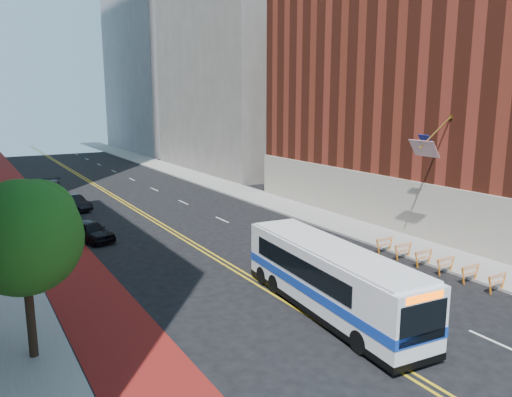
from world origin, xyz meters
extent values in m
plane|color=black|center=(0.00, 0.00, 0.00)|extent=(160.00, 160.00, 0.00)
cube|color=gray|center=(12.00, 30.00, 0.07)|extent=(4.00, 140.00, 0.15)
cube|color=maroon|center=(-8.10, 30.00, 0.00)|extent=(3.60, 140.00, 0.01)
cube|color=gold|center=(-0.18, 30.00, 0.00)|extent=(0.14, 140.00, 0.01)
cube|color=gold|center=(0.18, 30.00, 0.00)|extent=(0.14, 140.00, 0.01)
cube|color=silver|center=(4.80, -2.00, 0.01)|extent=(0.14, 2.20, 0.01)
cube|color=silver|center=(4.80, 6.00, 0.01)|extent=(0.14, 2.20, 0.01)
cube|color=silver|center=(4.80, 14.00, 0.01)|extent=(0.14, 2.20, 0.01)
cube|color=silver|center=(4.80, 22.00, 0.01)|extent=(0.14, 2.20, 0.01)
cube|color=silver|center=(4.80, 30.00, 0.01)|extent=(0.14, 2.20, 0.01)
cube|color=silver|center=(4.80, 38.00, 0.01)|extent=(0.14, 2.20, 0.01)
cube|color=silver|center=(4.80, 46.00, 0.01)|extent=(0.14, 2.20, 0.01)
cube|color=silver|center=(4.80, 54.00, 0.01)|extent=(0.14, 2.20, 0.01)
cube|color=silver|center=(4.80, 62.00, 0.01)|extent=(0.14, 2.20, 0.01)
cube|color=silver|center=(4.80, 70.00, 0.01)|extent=(0.14, 2.20, 0.01)
cube|color=silver|center=(4.80, 78.00, 0.01)|extent=(0.14, 2.20, 0.01)
cube|color=silver|center=(4.80, 86.00, 0.01)|extent=(0.14, 2.20, 0.01)
cube|color=maroon|center=(22.00, 12.00, 11.00)|extent=(16.00, 36.00, 22.00)
cube|color=#9E9384|center=(14.05, 12.00, 2.00)|extent=(0.50, 36.00, 4.00)
cube|color=black|center=(14.15, 6.00, 1.10)|extent=(0.35, 2.80, 2.20)
cube|color=black|center=(14.15, 13.00, 1.10)|extent=(0.35, 2.80, 2.20)
cube|color=black|center=(14.15, 20.00, 1.10)|extent=(0.35, 2.80, 2.20)
cube|color=#A57F33|center=(14.05, 8.00, 8.50)|extent=(0.25, 0.25, 0.25)
cylinder|color=#A57F33|center=(12.70, 8.00, 7.60)|extent=(2.85, 0.12, 2.05)
cube|color=#B21419|center=(11.70, 8.00, 6.60)|extent=(0.75, 1.90, 1.05)
cube|color=navy|center=(12.25, 8.45, 7.15)|extent=(0.39, 0.85, 0.52)
cube|color=slate|center=(23.00, 48.00, 20.00)|extent=(18.00, 26.00, 40.00)
cube|color=gray|center=(24.00, 78.00, 27.50)|extent=(20.00, 28.00, 55.00)
cube|color=orange|center=(9.05, 1.10, 0.50)|extent=(0.32, 0.06, 0.99)
cube|color=orange|center=(10.15, 1.10, 0.50)|extent=(0.32, 0.06, 0.99)
cube|color=orange|center=(9.60, 1.10, 0.90)|extent=(1.25, 0.05, 0.22)
cube|color=orange|center=(9.60, 1.10, 0.55)|extent=(1.25, 0.05, 0.18)
cube|color=orange|center=(9.05, 2.65, 0.50)|extent=(0.32, 0.06, 0.99)
cube|color=orange|center=(10.15, 2.65, 0.50)|extent=(0.32, 0.06, 0.99)
cube|color=orange|center=(9.60, 2.65, 0.90)|extent=(1.25, 0.05, 0.22)
cube|color=orange|center=(9.60, 2.65, 0.55)|extent=(1.25, 0.05, 0.18)
cube|color=orange|center=(9.05, 4.20, 0.50)|extent=(0.32, 0.06, 0.99)
cube|color=orange|center=(10.15, 4.20, 0.50)|extent=(0.32, 0.06, 0.99)
cube|color=orange|center=(9.60, 4.20, 0.90)|extent=(1.25, 0.05, 0.22)
cube|color=orange|center=(9.60, 4.20, 0.55)|extent=(1.25, 0.05, 0.18)
cube|color=orange|center=(9.05, 5.75, 0.50)|extent=(0.32, 0.06, 0.99)
cube|color=orange|center=(10.15, 5.75, 0.50)|extent=(0.32, 0.06, 0.99)
cube|color=orange|center=(9.60, 5.75, 0.90)|extent=(1.25, 0.05, 0.22)
cube|color=orange|center=(9.60, 5.75, 0.55)|extent=(1.25, 0.05, 0.18)
cube|color=orange|center=(9.05, 7.30, 0.50)|extent=(0.32, 0.06, 0.99)
cube|color=orange|center=(10.15, 7.30, 0.50)|extent=(0.32, 0.06, 0.99)
cube|color=orange|center=(9.60, 7.30, 0.90)|extent=(1.25, 0.05, 0.22)
cube|color=orange|center=(9.60, 7.30, 0.55)|extent=(1.25, 0.05, 0.18)
cube|color=orange|center=(9.05, 8.85, 0.50)|extent=(0.32, 0.06, 0.99)
cube|color=orange|center=(10.15, 8.85, 0.50)|extent=(0.32, 0.06, 0.99)
cube|color=orange|center=(9.60, 8.85, 0.90)|extent=(1.25, 0.05, 0.22)
cube|color=orange|center=(9.60, 8.85, 0.55)|extent=(1.25, 0.05, 0.18)
cylinder|color=black|center=(-11.30, 6.00, 1.75)|extent=(0.32, 0.32, 3.20)
sphere|color=#1B480F|center=(-11.30, 6.00, 4.75)|extent=(4.20, 4.20, 4.20)
sphere|color=#1B480F|center=(-10.70, 6.40, 5.35)|extent=(2.80, 2.80, 2.80)
sphere|color=#1B480F|center=(-11.80, 5.70, 5.15)|extent=(2.40, 2.40, 2.40)
cube|color=white|center=(0.89, 3.59, 1.68)|extent=(3.38, 11.52, 2.70)
cube|color=#143AAD|center=(0.89, 3.59, 1.28)|extent=(3.42, 11.56, 0.43)
cube|color=black|center=(0.95, 4.34, 2.13)|extent=(3.15, 8.13, 0.90)
cube|color=black|center=(0.43, -2.04, 1.89)|extent=(2.17, 0.27, 1.51)
cube|color=black|center=(1.35, 9.22, 2.08)|extent=(1.97, 0.25, 0.95)
cube|color=#FF5905|center=(0.43, -2.05, 2.84)|extent=(1.72, 0.22, 0.28)
cube|color=white|center=(0.89, 3.59, 3.08)|extent=(3.21, 10.94, 0.11)
cube|color=black|center=(0.89, 3.59, 0.33)|extent=(3.41, 11.55, 0.28)
cylinder|color=black|center=(-0.52, 0.06, 0.47)|extent=(0.36, 0.97, 0.95)
cylinder|color=black|center=(1.71, -0.13, 0.47)|extent=(0.36, 0.97, 0.95)
cylinder|color=black|center=(0.04, 6.85, 0.47)|extent=(0.36, 0.97, 0.95)
cylinder|color=black|center=(2.26, 6.66, 0.47)|extent=(0.36, 0.97, 0.95)
cylinder|color=black|center=(0.15, 8.20, 0.47)|extent=(0.36, 0.97, 0.95)
cylinder|color=black|center=(2.37, 8.02, 0.47)|extent=(0.36, 0.97, 0.95)
imported|color=black|center=(-5.75, 21.18, 0.71)|extent=(2.98, 4.51, 1.43)
imported|color=black|center=(-4.72, 31.76, 0.66)|extent=(2.52, 4.25, 1.32)
imported|color=black|center=(-5.41, 39.24, 0.78)|extent=(2.99, 5.65, 1.56)
camera|label=1|loc=(-12.98, -13.02, 9.62)|focal=35.00mm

